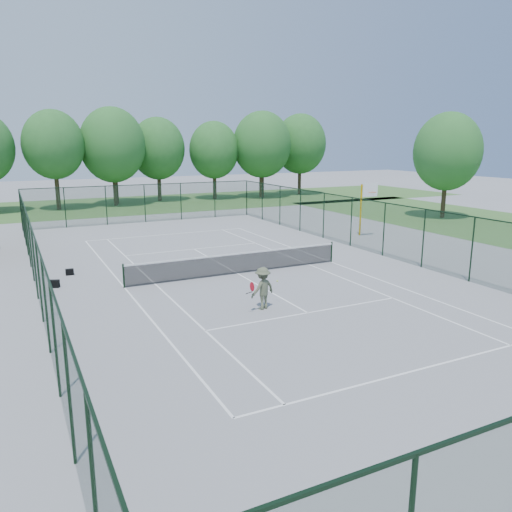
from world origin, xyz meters
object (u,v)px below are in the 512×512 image
object	(u,v)px
tennis_net	(238,262)
basketball_goal	(366,199)
sports_bag_a	(54,284)
tennis_player	(263,288)

from	to	relation	value
tennis_net	basketball_goal	xyz separation A→B (m)	(11.82, 5.21, 1.99)
sports_bag_a	tennis_player	world-z (taller)	tennis_player
tennis_net	sports_bag_a	world-z (taller)	tennis_net
basketball_goal	tennis_net	bearing A→B (deg)	-156.21
basketball_goal	sports_bag_a	bearing A→B (deg)	-169.39
basketball_goal	sports_bag_a	distance (m)	20.56
basketball_goal	sports_bag_a	xyz separation A→B (m)	(-20.07, -3.76, -2.40)
basketball_goal	tennis_player	bearing A→B (deg)	-141.55
basketball_goal	sports_bag_a	world-z (taller)	basketball_goal
tennis_net	sports_bag_a	distance (m)	8.39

